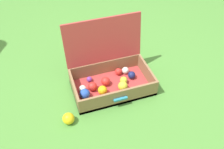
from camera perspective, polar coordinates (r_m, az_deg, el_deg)
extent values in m
plane|color=#4C8C38|center=(2.12, -1.25, -1.90)|extent=(16.00, 16.00, 0.00)
cube|color=#B23838|center=(2.06, 0.00, -2.96)|extent=(0.65, 0.38, 0.03)
cube|color=olive|center=(1.97, -8.73, -3.75)|extent=(0.02, 0.38, 0.15)
cube|color=olive|center=(2.11, 8.12, 0.22)|extent=(0.02, 0.38, 0.15)
cube|color=olive|center=(1.90, 1.77, -5.40)|extent=(0.61, 0.02, 0.15)
cube|color=olive|center=(2.15, -1.56, 1.55)|extent=(0.61, 0.02, 0.15)
cube|color=#B23838|center=(2.01, -2.02, 7.90)|extent=(0.65, 0.07, 0.38)
cube|color=teal|center=(1.88, 2.00, -5.73)|extent=(0.11, 0.02, 0.02)
sphere|color=red|center=(2.01, -4.60, -2.77)|extent=(0.08, 0.08, 0.08)
sphere|color=white|center=(2.15, 3.13, 0.97)|extent=(0.06, 0.06, 0.06)
sphere|color=red|center=(2.04, -1.51, -1.59)|extent=(0.07, 0.07, 0.07)
sphere|color=purple|center=(2.09, -5.29, -1.11)|extent=(0.05, 0.05, 0.05)
sphere|color=#CCDB38|center=(2.00, 2.55, -2.71)|extent=(0.08, 0.08, 0.08)
sphere|color=#CCDB38|center=(2.06, 2.72, -1.35)|extent=(0.06, 0.06, 0.06)
sphere|color=blue|center=(1.95, -6.36, -4.51)|extent=(0.08, 0.08, 0.08)
sphere|color=white|center=(2.00, -6.86, -3.36)|extent=(0.06, 0.06, 0.06)
sphere|color=red|center=(2.14, 1.52, 0.69)|extent=(0.06, 0.06, 0.06)
sphere|color=yellow|center=(1.97, -2.24, -3.67)|extent=(0.07, 0.07, 0.07)
sphere|color=navy|center=(2.11, 4.58, -0.13)|extent=(0.07, 0.07, 0.07)
sphere|color=#CCDB38|center=(1.92, -3.28, -5.97)|extent=(0.05, 0.05, 0.05)
sphere|color=yellow|center=(1.84, -10.09, -10.05)|extent=(0.09, 0.09, 0.09)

